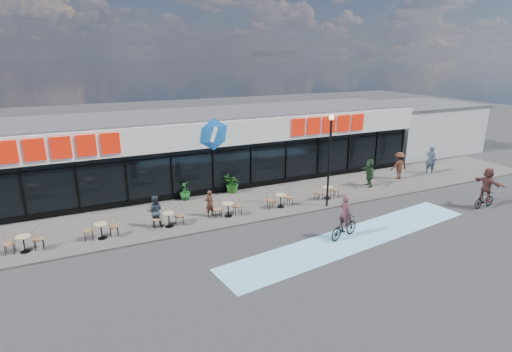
# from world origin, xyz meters

# --- Properties ---
(ground) EXTENTS (120.00, 120.00, 0.00)m
(ground) POSITION_xyz_m (0.00, 0.00, 0.00)
(ground) COLOR #28282B
(ground) RESTS_ON ground
(sidewalk) EXTENTS (44.00, 5.00, 0.10)m
(sidewalk) POSITION_xyz_m (0.00, 4.50, 0.05)
(sidewalk) COLOR #524E48
(sidewalk) RESTS_ON ground
(bike_lane) EXTENTS (14.17, 4.13, 0.01)m
(bike_lane) POSITION_xyz_m (4.00, -1.50, 0.01)
(bike_lane) COLOR #79C0E4
(bike_lane) RESTS_ON ground
(building) EXTENTS (30.60, 6.57, 4.75)m
(building) POSITION_xyz_m (-0.00, 9.93, 2.34)
(building) COLOR black
(building) RESTS_ON ground
(neighbour_building) EXTENTS (9.20, 7.20, 4.11)m
(neighbour_building) POSITION_xyz_m (20.50, 11.00, 2.06)
(neighbour_building) COLOR silver
(neighbour_building) RESTS_ON ground
(lamp_post) EXTENTS (0.28, 0.28, 5.10)m
(lamp_post) POSITION_xyz_m (5.04, 2.30, 3.13)
(lamp_post) COLOR black
(lamp_post) RESTS_ON sidewalk
(bistro_set_1) EXTENTS (1.54, 0.62, 0.90)m
(bistro_set_1) POSITION_xyz_m (-9.85, 3.29, 0.56)
(bistro_set_1) COLOR tan
(bistro_set_1) RESTS_ON sidewalk
(bistro_set_2) EXTENTS (1.54, 0.62, 0.90)m
(bistro_set_2) POSITION_xyz_m (-6.74, 3.29, 0.56)
(bistro_set_2) COLOR tan
(bistro_set_2) RESTS_ON sidewalk
(bistro_set_3) EXTENTS (1.54, 0.62, 0.90)m
(bistro_set_3) POSITION_xyz_m (-3.63, 3.29, 0.56)
(bistro_set_3) COLOR tan
(bistro_set_3) RESTS_ON sidewalk
(bistro_set_4) EXTENTS (1.54, 0.62, 0.90)m
(bistro_set_4) POSITION_xyz_m (-0.52, 3.29, 0.56)
(bistro_set_4) COLOR tan
(bistro_set_4) RESTS_ON sidewalk
(bistro_set_5) EXTENTS (1.54, 0.62, 0.90)m
(bistro_set_5) POSITION_xyz_m (2.60, 3.29, 0.56)
(bistro_set_5) COLOR tan
(bistro_set_5) RESTS_ON sidewalk
(bistro_set_6) EXTENTS (1.54, 0.62, 0.90)m
(bistro_set_6) POSITION_xyz_m (5.71, 3.29, 0.56)
(bistro_set_6) COLOR tan
(bistro_set_6) RESTS_ON sidewalk
(potted_plant_left) EXTENTS (0.86, 0.86, 1.10)m
(potted_plant_left) POSITION_xyz_m (-1.88, 6.61, 0.65)
(potted_plant_left) COLOR #164E1B
(potted_plant_left) RESTS_ON sidewalk
(potted_plant_mid) EXTENTS (1.31, 1.26, 1.12)m
(potted_plant_mid) POSITION_xyz_m (1.08, 6.60, 0.66)
(potted_plant_mid) COLOR #1F5D1A
(potted_plant_mid) RESTS_ON sidewalk
(potted_plant_right) EXTENTS (1.24, 1.30, 1.13)m
(potted_plant_right) POSITION_xyz_m (1.07, 6.61, 0.66)
(potted_plant_right) COLOR #1E4C15
(potted_plant_right) RESTS_ON sidewalk
(patron_left) EXTENTS (0.59, 0.49, 1.41)m
(patron_left) POSITION_xyz_m (-1.37, 3.69, 0.80)
(patron_left) COLOR #452218
(patron_left) RESTS_ON sidewalk
(patron_right) EXTENTS (0.93, 0.83, 1.60)m
(patron_right) POSITION_xyz_m (-4.21, 3.55, 0.90)
(patron_right) COLOR #28353F
(patron_right) RESTS_ON sidewalk
(pedestrian_a) EXTENTS (1.02, 1.76, 1.80)m
(pedestrian_a) POSITION_xyz_m (9.50, 4.11, 1.00)
(pedestrian_a) COLOR #1C331E
(pedestrian_a) RESTS_ON sidewalk
(pedestrian_b) EXTENTS (0.70, 0.84, 1.95)m
(pedestrian_b) POSITION_xyz_m (15.39, 4.60, 1.07)
(pedestrian_b) COLOR #323E4E
(pedestrian_b) RESTS_ON sidewalk
(pedestrian_c) EXTENTS (1.24, 0.77, 1.85)m
(pedestrian_c) POSITION_xyz_m (12.36, 4.52, 1.02)
(pedestrian_c) COLOR #472519
(pedestrian_c) RESTS_ON sidewalk
(cyclist_a) EXTENTS (1.93, 1.03, 2.07)m
(cyclist_a) POSITION_xyz_m (3.54, -1.26, 0.74)
(cyclist_a) COLOR black
(cyclist_a) RESTS_ON ground
(cyclist_b) EXTENTS (1.59, 1.74, 2.31)m
(cyclist_b) POSITION_xyz_m (12.99, -1.42, 1.13)
(cyclist_b) COLOR black
(cyclist_b) RESTS_ON ground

